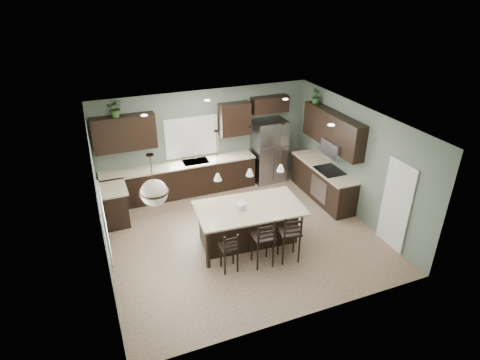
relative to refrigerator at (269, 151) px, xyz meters
name	(u,v)px	position (x,y,z in m)	size (l,w,h in m)	color
ground	(242,235)	(-1.79, -2.41, -0.93)	(6.00, 6.00, 0.00)	#9E8466
pantry_door	(396,205)	(1.19, -3.96, 0.09)	(0.04, 0.82, 2.04)	white
window_back	(192,137)	(-2.19, 0.32, 0.62)	(1.35, 0.02, 1.00)	white
window_left	(104,223)	(-4.77, -3.21, 0.62)	(0.02, 1.10, 1.00)	white
left_return_cabs	(114,206)	(-4.49, -0.71, -0.48)	(0.60, 0.90, 0.90)	black
left_return_countertop	(112,189)	(-4.47, -0.71, -0.01)	(0.66, 0.96, 0.04)	beige
back_lower_cabs	(181,180)	(-2.64, 0.04, -0.48)	(4.20, 0.60, 0.90)	black
back_countertop	(180,165)	(-2.64, 0.02, -0.01)	(4.20, 0.66, 0.04)	beige
sink_inset	(196,162)	(-2.19, 0.02, 0.01)	(0.70, 0.45, 0.01)	gray
faucet	(196,157)	(-2.19, -0.01, 0.16)	(0.02, 0.02, 0.28)	silver
back_upper_left	(124,133)	(-3.94, 0.17, 1.02)	(1.55, 0.34, 0.90)	black
back_upper_right	(235,119)	(-0.99, 0.17, 1.02)	(0.85, 0.34, 0.90)	black
fridge_header	(270,104)	(0.06, 0.17, 1.32)	(1.05, 0.34, 0.45)	black
right_lower_cabs	(323,183)	(0.91, -1.54, -0.48)	(0.60, 2.35, 0.90)	black
right_countertop	(324,167)	(0.89, -1.54, -0.01)	(0.66, 2.35, 0.04)	beige
cooktop	(329,170)	(0.89, -1.81, 0.02)	(0.58, 0.75, 0.02)	black
wall_oven_front	(318,189)	(0.61, -1.81, -0.48)	(0.01, 0.72, 0.60)	gray
right_upper_cabs	(333,130)	(1.04, -1.54, 1.02)	(0.34, 2.35, 0.90)	black
microwave	(335,148)	(0.99, -1.81, 0.62)	(0.40, 0.75, 0.40)	gray
refrigerator	(269,151)	(0.00, 0.00, 0.00)	(0.90, 0.74, 1.85)	gray
kitchen_island	(249,225)	(-1.74, -2.72, -0.46)	(2.34, 1.33, 0.92)	black
serving_dish	(241,206)	(-1.94, -2.71, 0.07)	(0.24, 0.24, 0.14)	silver
bar_stool_left	(229,251)	(-2.50, -3.46, -0.45)	(0.35, 0.35, 0.95)	black
bar_stool_center	(263,241)	(-1.79, -3.54, -0.35)	(0.43, 0.43, 1.15)	black
bar_stool_right	(289,236)	(-1.20, -3.60, -0.35)	(0.43, 0.43, 1.16)	black
pendant_left	(217,156)	(-2.44, -2.67, 1.32)	(0.17, 0.17, 1.10)	white
pendant_center	(250,152)	(-1.74, -2.72, 1.32)	(0.17, 0.17, 1.10)	white
pendant_right	(282,148)	(-1.04, -2.77, 1.32)	(0.17, 0.17, 1.10)	silver
chandelier	(153,180)	(-3.85, -3.36, 1.38)	(0.53, 0.53, 0.99)	beige
plant_back_left	(115,108)	(-4.07, 0.14, 1.69)	(0.39, 0.34, 0.44)	#2D4F22
plant_right_wall	(316,96)	(1.01, -0.67, 1.68)	(0.23, 0.23, 0.41)	#275123
room_shell	(242,170)	(-1.79, -2.41, 0.77)	(6.00, 6.00, 6.00)	slate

